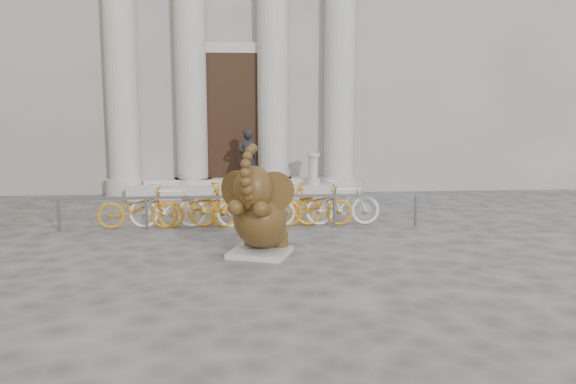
{
  "coord_description": "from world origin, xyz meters",
  "views": [
    {
      "loc": [
        0.34,
        -7.11,
        2.51
      ],
      "look_at": [
        1.1,
        2.58,
        1.1
      ],
      "focal_mm": 35.0,
      "sensor_mm": 36.0,
      "label": 1
    }
  ],
  "objects": [
    {
      "name": "pedestrian",
      "position": [
        0.42,
        9.05,
        1.18
      ],
      "size": [
        0.7,
        0.58,
        1.64
      ],
      "primitive_type": "imported",
      "rotation": [
        0.0,
        0.0,
        3.51
      ],
      "color": "black",
      "rests_on": "entrance_steps"
    },
    {
      "name": "balustrade_post",
      "position": [
        2.34,
        9.1,
        0.79
      ],
      "size": [
        0.38,
        0.38,
        0.93
      ],
      "color": "#A8A59E",
      "rests_on": "entrance_steps"
    },
    {
      "name": "bike_rack",
      "position": [
        0.26,
        4.96,
        0.5
      ],
      "size": [
        8.0,
        0.53,
        1.0
      ],
      "color": "slate",
      "rests_on": "ground"
    },
    {
      "name": "classical_building",
      "position": [
        0.0,
        14.93,
        5.98
      ],
      "size": [
        22.0,
        10.7,
        12.0
      ],
      "color": "gray",
      "rests_on": "ground"
    },
    {
      "name": "ground",
      "position": [
        0.0,
        0.0,
        0.0
      ],
      "size": [
        80.0,
        80.0,
        0.0
      ],
      "primitive_type": "plane",
      "color": "#474442",
      "rests_on": "ground"
    },
    {
      "name": "elephant_statue",
      "position": [
        0.59,
        2.44,
        0.71
      ],
      "size": [
        1.31,
        1.56,
        1.96
      ],
      "rotation": [
        0.0,
        0.0,
        -0.34
      ],
      "color": "#A8A59E",
      "rests_on": "ground"
    },
    {
      "name": "entrance_steps",
      "position": [
        0.0,
        9.4,
        0.18
      ],
      "size": [
        6.0,
        1.2,
        0.36
      ],
      "primitive_type": "cube",
      "color": "#A8A59E",
      "rests_on": "ground"
    }
  ]
}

